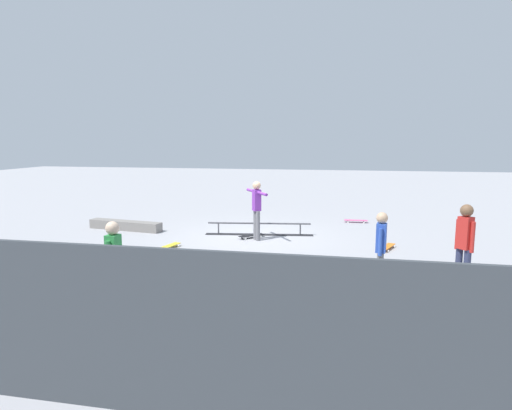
% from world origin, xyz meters
% --- Properties ---
extents(ground_plane, '(60.00, 60.00, 0.00)m').
position_xyz_m(ground_plane, '(0.00, 0.00, 0.00)').
color(ground_plane, '#9E9EA3').
extents(grind_rail, '(3.31, 0.67, 0.38)m').
position_xyz_m(grind_rail, '(-0.07, -0.40, 0.17)').
color(grind_rail, black).
rests_on(grind_rail, ground_plane).
extents(skate_ledge, '(2.57, 0.75, 0.29)m').
position_xyz_m(skate_ledge, '(4.32, -0.29, 0.15)').
color(skate_ledge, gray).
rests_on(skate_ledge, ground_plane).
extents(skater_main, '(0.84, 1.19, 1.71)m').
position_xyz_m(skater_main, '(-0.13, 0.29, 1.00)').
color(skater_main, slate).
rests_on(skater_main, ground_plane).
extents(skateboard_main, '(0.72, 0.70, 0.09)m').
position_xyz_m(skateboard_main, '(0.07, 0.07, 0.07)').
color(skateboard_main, black).
rests_on(skateboard_main, ground_plane).
extents(bystander_blue_shirt, '(0.21, 0.35, 1.55)m').
position_xyz_m(bystander_blue_shirt, '(-3.26, 4.07, 0.87)').
color(bystander_blue_shirt, slate).
rests_on(bystander_blue_shirt, ground_plane).
extents(bystander_green_shirt, '(0.22, 0.36, 1.60)m').
position_xyz_m(bystander_green_shirt, '(1.09, 6.11, 0.90)').
color(bystander_green_shirt, brown).
rests_on(bystander_green_shirt, ground_plane).
extents(bystander_red_shirt, '(0.31, 0.34, 1.70)m').
position_xyz_m(bystander_red_shirt, '(-4.78, 3.82, 0.96)').
color(bystander_red_shirt, '#2D3351').
rests_on(bystander_red_shirt, ground_plane).
extents(loose_skateboard_pink, '(0.80, 0.26, 0.09)m').
position_xyz_m(loose_skateboard_pink, '(-3.06, -2.99, 0.07)').
color(loose_skateboard_pink, '#E05993').
rests_on(loose_skateboard_pink, ground_plane).
extents(loose_skateboard_orange, '(0.50, 0.81, 0.09)m').
position_xyz_m(loose_skateboard_orange, '(-3.75, 0.69, 0.07)').
color(loose_skateboard_orange, orange).
rests_on(loose_skateboard_orange, ground_plane).
extents(loose_skateboard_yellow, '(0.40, 0.82, 0.09)m').
position_xyz_m(loose_skateboard_yellow, '(1.97, 1.75, 0.07)').
color(loose_skateboard_yellow, yellow).
rests_on(loose_skateboard_yellow, ground_plane).
extents(trash_bin, '(0.63, 0.63, 0.93)m').
position_xyz_m(trash_bin, '(-3.69, 6.08, 0.46)').
color(trash_bin, '#1E592D').
rests_on(trash_bin, ground_plane).
extents(back_fence, '(24.00, 0.06, 1.81)m').
position_xyz_m(back_fence, '(0.00, 8.35, 0.91)').
color(back_fence, '#383D42').
rests_on(back_fence, ground_plane).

